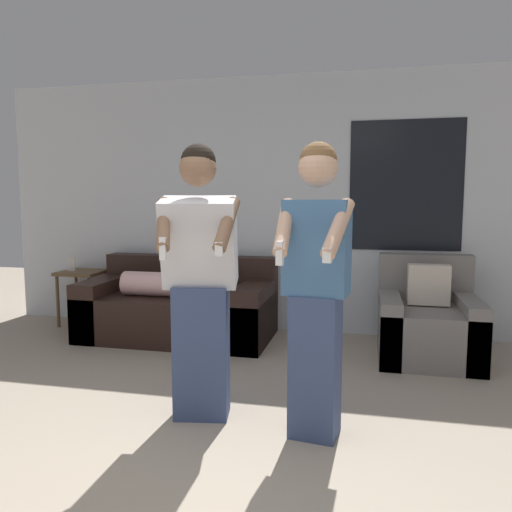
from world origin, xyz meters
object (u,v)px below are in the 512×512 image
(side_table, at_px, (82,280))
(armchair, at_px, (427,323))
(person_right, at_px, (316,286))
(person_left, at_px, (200,283))
(couch, at_px, (180,308))

(side_table, bearing_deg, armchair, -6.02)
(side_table, relative_size, person_right, 0.44)
(armchair, relative_size, person_left, 0.54)
(person_left, bearing_deg, armchair, 46.27)
(armchair, xyz_separation_m, person_left, (-1.57, -1.64, 0.58))
(side_table, bearing_deg, person_right, -36.60)
(armchair, distance_m, person_left, 2.34)
(armchair, bearing_deg, person_right, -115.57)
(couch, relative_size, person_left, 1.08)
(couch, bearing_deg, person_right, -49.62)
(side_table, height_order, person_right, person_right)
(side_table, xyz_separation_m, person_left, (2.11, -2.03, 0.38))
(armchair, distance_m, person_right, 2.01)
(person_right, bearing_deg, couch, 130.38)
(couch, relative_size, armchair, 2.00)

